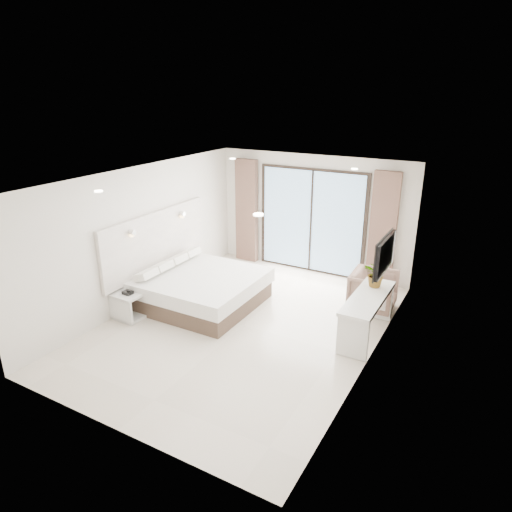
# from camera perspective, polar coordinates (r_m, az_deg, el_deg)

# --- Properties ---
(ground) EXTENTS (6.20, 6.20, 0.00)m
(ground) POSITION_cam_1_polar(r_m,az_deg,el_deg) (8.39, -1.59, -8.67)
(ground) COLOR beige
(ground) RESTS_ON ground
(room_shell) EXTENTS (4.62, 6.22, 2.72)m
(room_shell) POSITION_cam_1_polar(r_m,az_deg,el_deg) (8.50, -0.09, 3.34)
(room_shell) COLOR silver
(room_shell) RESTS_ON ground
(bed) EXTENTS (2.20, 2.10, 0.75)m
(bed) POSITION_cam_1_polar(r_m,az_deg,el_deg) (9.12, -6.96, -4.06)
(bed) COLOR brown
(bed) RESTS_ON ground
(nightstand) EXTENTS (0.57, 0.47, 0.50)m
(nightstand) POSITION_cam_1_polar(r_m,az_deg,el_deg) (8.86, -15.67, -6.01)
(nightstand) COLOR silver
(nightstand) RESTS_ON ground
(phone) EXTENTS (0.18, 0.14, 0.06)m
(phone) POSITION_cam_1_polar(r_m,az_deg,el_deg) (8.71, -15.74, -4.42)
(phone) COLOR black
(phone) RESTS_ON nightstand
(console_desk) EXTENTS (0.53, 1.69, 0.77)m
(console_desk) POSITION_cam_1_polar(r_m,az_deg,el_deg) (8.01, 13.75, -6.20)
(console_desk) COLOR silver
(console_desk) RESTS_ON ground
(plant) EXTENTS (0.57, 0.59, 0.36)m
(plant) POSITION_cam_1_polar(r_m,az_deg,el_deg) (8.25, 14.84, -2.58)
(plant) COLOR #33662D
(plant) RESTS_ON console_desk
(armchair) EXTENTS (0.81, 0.86, 0.85)m
(armchair) POSITION_cam_1_polar(r_m,az_deg,el_deg) (9.08, 14.47, -4.01)
(armchair) COLOR #896A5A
(armchair) RESTS_ON ground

